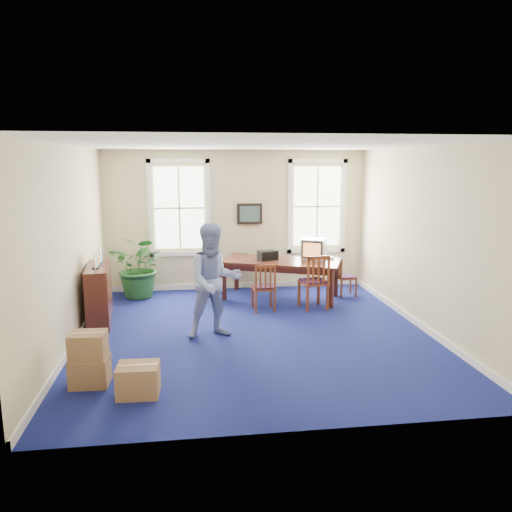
{
  "coord_description": "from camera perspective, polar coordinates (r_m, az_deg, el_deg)",
  "views": [
    {
      "loc": [
        -1.08,
        -8.19,
        2.92
      ],
      "look_at": [
        0.1,
        0.6,
        1.25
      ],
      "focal_mm": 35.0,
      "sensor_mm": 36.0,
      "label": 1
    }
  ],
  "objects": [
    {
      "name": "window_right",
      "position": [
        11.85,
        6.99,
        5.64
      ],
      "size": [
        1.4,
        0.12,
        2.2
      ],
      "primitive_type": null,
      "color": "white",
      "rests_on": "ground"
    },
    {
      "name": "ceiling",
      "position": [
        8.27,
        -0.14,
        12.61
      ],
      "size": [
        6.5,
        6.5,
        0.0
      ],
      "primitive_type": "plane",
      "rotation": [
        3.14,
        0.0,
        0.0
      ],
      "color": "white",
      "rests_on": "ground"
    },
    {
      "name": "equipment_bag",
      "position": [
        10.75,
        1.35,
        0.09
      ],
      "size": [
        0.46,
        0.37,
        0.2
      ],
      "primitive_type": "cube",
      "rotation": [
        0.0,
        0.0,
        0.31
      ],
      "color": "black",
      "rests_on": "conference_table"
    },
    {
      "name": "floor",
      "position": [
        8.76,
        -0.13,
        -8.8
      ],
      "size": [
        6.5,
        6.5,
        0.0
      ],
      "primitive_type": "plane",
      "color": "navy",
      "rests_on": "ground"
    },
    {
      "name": "wall_back",
      "position": [
        11.57,
        -2.24,
        4.1
      ],
      "size": [
        6.5,
        0.0,
        6.5
      ],
      "primitive_type": "plane",
      "rotation": [
        1.57,
        0.0,
        0.0
      ],
      "color": "beige",
      "rests_on": "ground"
    },
    {
      "name": "wall_left",
      "position": [
        8.51,
        -20.58,
        1.06
      ],
      "size": [
        0.0,
        6.5,
        6.5
      ],
      "primitive_type": "plane",
      "rotation": [
        1.57,
        0.0,
        1.57
      ],
      "color": "beige",
      "rests_on": "ground"
    },
    {
      "name": "conference_table",
      "position": [
        10.85,
        2.86,
        -2.65
      ],
      "size": [
        2.73,
        1.98,
        0.85
      ],
      "primitive_type": null,
      "rotation": [
        0.0,
        0.0,
        -0.38
      ],
      "color": "#471E15",
      "rests_on": "ground"
    },
    {
      "name": "baseboard_left",
      "position": [
        8.88,
        -19.74,
        -8.78
      ],
      "size": [
        0.04,
        6.5,
        0.12
      ],
      "primitive_type": "cube",
      "color": "white",
      "rests_on": "ground"
    },
    {
      "name": "brochure_rack",
      "position": [
        9.42,
        -17.61,
        -0.29
      ],
      "size": [
        0.26,
        0.69,
        0.3
      ],
      "primitive_type": null,
      "rotation": [
        0.0,
        0.0,
        -0.21
      ],
      "color": "#99999E",
      "rests_on": "credenza"
    },
    {
      "name": "crt_tv",
      "position": [
        10.93,
        6.63,
        0.84
      ],
      "size": [
        0.66,
        0.68,
        0.44
      ],
      "primitive_type": null,
      "rotation": [
        0.0,
        0.0,
        -0.43
      ],
      "color": "#B7B7BC",
      "rests_on": "conference_table"
    },
    {
      "name": "baseboard_right",
      "position": [
        9.57,
        17.93,
        -7.25
      ],
      "size": [
        0.04,
        6.5,
        0.12
      ],
      "primitive_type": "cube",
      "color": "white",
      "rests_on": "ground"
    },
    {
      "name": "potted_plant",
      "position": [
        11.13,
        -13.05,
        -1.2
      ],
      "size": [
        1.57,
        1.49,
        1.37
      ],
      "primitive_type": "imported",
      "rotation": [
        0.0,
        0.0,
        -0.43
      ],
      "color": "#1D4C1E",
      "rests_on": "ground"
    },
    {
      "name": "chair_near_right",
      "position": [
        10.12,
        6.58,
        -2.89
      ],
      "size": [
        0.58,
        0.58,
        1.12
      ],
      "primitive_type": null,
      "rotation": [
        0.0,
        0.0,
        3.31
      ],
      "color": "brown",
      "rests_on": "ground"
    },
    {
      "name": "credenza",
      "position": [
        9.57,
        -17.49,
        -4.3
      ],
      "size": [
        0.52,
        1.39,
        1.06
      ],
      "primitive_type": "cube",
      "rotation": [
        0.0,
        0.0,
        0.1
      ],
      "color": "#471E15",
      "rests_on": "ground"
    },
    {
      "name": "chair_end_right",
      "position": [
        11.2,
        10.28,
        -2.35
      ],
      "size": [
        0.41,
        0.41,
        0.86
      ],
      "primitive_type": null,
      "rotation": [
        0.0,
        0.0,
        1.62
      ],
      "color": "brown",
      "rests_on": "ground"
    },
    {
      "name": "cardboard_boxes",
      "position": [
        7.12,
        -16.87,
        -10.69
      ],
      "size": [
        1.36,
        1.36,
        0.76
      ],
      "primitive_type": null,
      "rotation": [
        0.0,
        0.0,
        -0.02
      ],
      "color": "#956C48",
      "rests_on": "ground"
    },
    {
      "name": "wall_picture",
      "position": [
        11.53,
        -0.74,
        4.84
      ],
      "size": [
        0.58,
        0.06,
        0.48
      ],
      "primitive_type": null,
      "color": "black",
      "rests_on": "ground"
    },
    {
      "name": "baseboard_back",
      "position": [
        11.81,
        -2.18,
        -3.36
      ],
      "size": [
        6.0,
        0.04,
        0.12
      ],
      "primitive_type": "cube",
      "color": "white",
      "rests_on": "ground"
    },
    {
      "name": "chair_end_left",
      "position": [
        10.68,
        -4.93,
        -2.85
      ],
      "size": [
        0.5,
        0.5,
        0.86
      ],
      "primitive_type": null,
      "rotation": [
        0.0,
        0.0,
        -1.93
      ],
      "color": "brown",
      "rests_on": "ground"
    },
    {
      "name": "window_left",
      "position": [
        11.47,
        -8.75,
        5.43
      ],
      "size": [
        1.4,
        0.12,
        2.2
      ],
      "primitive_type": null,
      "color": "white",
      "rests_on": "ground"
    },
    {
      "name": "wall_right",
      "position": [
        9.24,
        18.65,
        1.89
      ],
      "size": [
        0.0,
        6.5,
        6.5
      ],
      "primitive_type": "plane",
      "rotation": [
        1.57,
        0.0,
        -1.57
      ],
      "color": "beige",
      "rests_on": "ground"
    },
    {
      "name": "wall_front",
      "position": [
        5.23,
        4.55,
        -3.99
      ],
      "size": [
        6.5,
        0.0,
        6.5
      ],
      "primitive_type": "plane",
      "rotation": [
        -1.57,
        0.0,
        0.0
      ],
      "color": "beige",
      "rests_on": "ground"
    },
    {
      "name": "game_console",
      "position": [
        11.0,
        8.39,
        -0.19
      ],
      "size": [
        0.16,
        0.19,
        0.05
      ],
      "primitive_type": "cube",
      "rotation": [
        0.0,
        0.0,
        0.07
      ],
      "color": "white",
      "rests_on": "conference_table"
    },
    {
      "name": "chair_near_left",
      "position": [
        9.94,
        0.86,
        -3.53
      ],
      "size": [
        0.45,
        0.45,
        0.97
      ],
      "primitive_type": null,
      "rotation": [
        0.0,
        0.0,
        3.18
      ],
      "color": "brown",
      "rests_on": "ground"
    },
    {
      "name": "man",
      "position": [
        8.36,
        -4.78,
        -2.88
      ],
      "size": [
        1.07,
        0.9,
        1.94
      ],
      "primitive_type": "imported",
      "rotation": [
        0.0,
        0.0,
        0.2
      ],
      "color": "#8595CC",
      "rests_on": "ground"
    }
  ]
}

